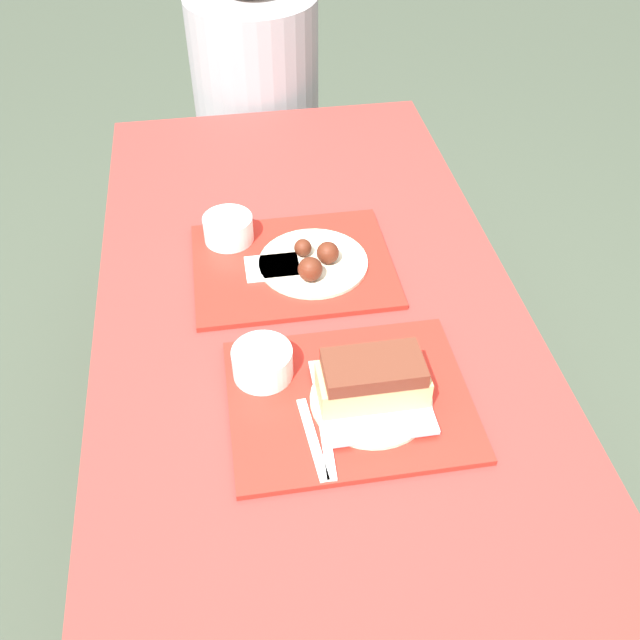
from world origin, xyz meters
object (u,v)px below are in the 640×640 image
object	(u,v)px
person_seated_across	(255,78)
wings_plate_far	(314,261)
tray_far	(293,265)
bowl_coleslaw_far	(228,227)
brisket_sandwich_plate	(372,385)
tray_near	(349,400)
bowl_coleslaw_near	(262,361)

from	to	relation	value
person_seated_across	wings_plate_far	bearing A→B (deg)	-87.82
tray_far	bowl_coleslaw_far	bearing A→B (deg)	140.20
tray_far	brisket_sandwich_plate	distance (m)	0.41
tray_far	brisket_sandwich_plate	bearing A→B (deg)	-78.14
person_seated_across	bowl_coleslaw_far	bearing A→B (deg)	-99.19
tray_near	wings_plate_far	distance (m)	0.37
tray_far	wings_plate_far	distance (m)	0.05
tray_far	bowl_coleslaw_near	distance (m)	0.32
bowl_coleslaw_near	brisket_sandwich_plate	bearing A→B (deg)	-27.73
tray_far	bowl_coleslaw_near	xyz separation A→B (m)	(-0.09, -0.30, 0.04)
tray_near	bowl_coleslaw_far	xyz separation A→B (m)	(-0.17, 0.49, 0.04)
brisket_sandwich_plate	bowl_coleslaw_far	world-z (taller)	brisket_sandwich_plate
bowl_coleslaw_near	person_seated_across	world-z (taller)	person_seated_across
tray_far	bowl_coleslaw_near	world-z (taller)	bowl_coleslaw_near
wings_plate_far	bowl_coleslaw_far	bearing A→B (deg)	143.59
tray_far	wings_plate_far	world-z (taller)	wings_plate_far
brisket_sandwich_plate	bowl_coleslaw_far	xyz separation A→B (m)	(-0.21, 0.50, -0.01)
person_seated_across	tray_far	bearing A→B (deg)	-90.39
bowl_coleslaw_near	bowl_coleslaw_far	size ratio (longest dim) A/B	1.00
tray_far	person_seated_across	xyz separation A→B (m)	(0.01, 0.93, -0.00)
brisket_sandwich_plate	bowl_coleslaw_far	size ratio (longest dim) A/B	1.96
tray_far	wings_plate_far	xyz separation A→B (m)	(0.04, -0.02, 0.02)
bowl_coleslaw_far	wings_plate_far	distance (m)	0.21
brisket_sandwich_plate	bowl_coleslaw_far	bearing A→B (deg)	112.68
tray_far	person_seated_across	distance (m)	0.93
bowl_coleslaw_far	person_seated_across	bearing A→B (deg)	80.81
tray_far	bowl_coleslaw_near	size ratio (longest dim) A/B	3.89
bowl_coleslaw_near	tray_near	bearing A→B (deg)	-29.28
bowl_coleslaw_far	person_seated_across	size ratio (longest dim) A/B	0.14
brisket_sandwich_plate	person_seated_across	size ratio (longest dim) A/B	0.28
wings_plate_far	person_seated_across	xyz separation A→B (m)	(-0.04, 0.95, -0.03)
brisket_sandwich_plate	person_seated_across	bearing A→B (deg)	93.33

